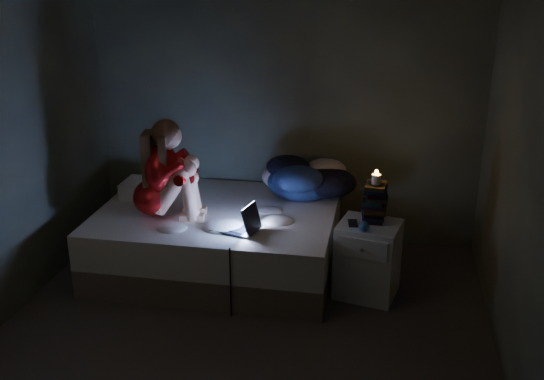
% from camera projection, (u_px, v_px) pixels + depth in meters
% --- Properties ---
extents(floor, '(3.60, 3.80, 0.02)m').
position_uv_depth(floor, '(240.00, 343.00, 4.54)').
color(floor, '#352E2A').
rests_on(floor, ground).
extents(wall_back, '(3.60, 0.02, 2.60)m').
position_uv_depth(wall_back, '(285.00, 105.00, 5.85)').
color(wall_back, '#343530').
rests_on(wall_back, ground).
extents(wall_front, '(3.60, 0.02, 2.60)m').
position_uv_depth(wall_front, '(115.00, 333.00, 2.33)').
color(wall_front, '#343530').
rests_on(wall_front, ground).
extents(wall_right, '(0.02, 3.80, 2.60)m').
position_uv_depth(wall_right, '(531.00, 188.00, 3.78)').
color(wall_right, '#343530').
rests_on(wall_right, ground).
extents(bed, '(2.00, 1.50, 0.55)m').
position_uv_depth(bed, '(218.00, 239.00, 5.53)').
color(bed, silver).
rests_on(bed, ground).
extents(pillow, '(0.46, 0.33, 0.13)m').
position_uv_depth(pillow, '(149.00, 188.00, 5.74)').
color(pillow, silver).
rests_on(pillow, bed).
extents(woman, '(0.56, 0.41, 0.84)m').
position_uv_depth(woman, '(152.00, 169.00, 5.14)').
color(woman, maroon).
rests_on(woman, bed).
extents(laptop, '(0.40, 0.32, 0.25)m').
position_uv_depth(laptop, '(234.00, 216.00, 4.98)').
color(laptop, black).
rests_on(laptop, bed).
extents(clothes_pile, '(0.79, 0.71, 0.39)m').
position_uv_depth(clothes_pile, '(301.00, 176.00, 5.67)').
color(clothes_pile, navy).
rests_on(clothes_pile, bed).
extents(nightstand, '(0.54, 0.50, 0.62)m').
position_uv_depth(nightstand, '(368.00, 259.00, 5.08)').
color(nightstand, silver).
rests_on(nightstand, ground).
extents(book_stack, '(0.19, 0.25, 0.30)m').
position_uv_depth(book_stack, '(375.00, 203.00, 4.98)').
color(book_stack, black).
rests_on(book_stack, nightstand).
extents(candle, '(0.07, 0.07, 0.08)m').
position_uv_depth(candle, '(376.00, 180.00, 4.91)').
color(candle, beige).
rests_on(candle, book_stack).
extents(phone, '(0.11, 0.16, 0.01)m').
position_uv_depth(phone, '(354.00, 225.00, 4.95)').
color(phone, black).
rests_on(phone, nightstand).
extents(blue_orb, '(0.08, 0.08, 0.08)m').
position_uv_depth(blue_orb, '(368.00, 227.00, 4.82)').
color(blue_orb, '#295594').
rests_on(blue_orb, nightstand).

